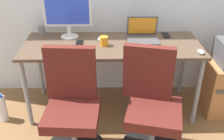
{
  "coord_description": "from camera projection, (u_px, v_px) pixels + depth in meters",
  "views": [
    {
      "loc": [
        -0.04,
        -2.37,
        1.77
      ],
      "look_at": [
        0.0,
        -0.05,
        0.49
      ],
      "focal_mm": 41.88,
      "sensor_mm": 36.0,
      "label": 1
    }
  ],
  "objects": [
    {
      "name": "phone_near_monitor",
      "position": [
        166.0,
        35.0,
        2.76
      ],
      "size": [
        0.07,
        0.14,
        0.01
      ],
      "primitive_type": "cube",
      "color": "black",
      "rests_on": "desk"
    },
    {
      "name": "office_chair_left",
      "position": [
        73.0,
        109.0,
        2.2
      ],
      "size": [
        0.54,
        0.54,
        0.94
      ],
      "color": "black",
      "rests_on": "ground"
    },
    {
      "name": "ground_plane",
      "position": [
        112.0,
        106.0,
        2.93
      ],
      "size": [
        5.28,
        5.28,
        0.0
      ],
      "primitive_type": "plane",
      "color": "brown"
    },
    {
      "name": "mouse_by_laptop",
      "position": [
        201.0,
        52.0,
        2.37
      ],
      "size": [
        0.06,
        0.1,
        0.03
      ],
      "primitive_type": "ellipsoid",
      "color": "silver",
      "rests_on": "desk"
    },
    {
      "name": "pen_cup",
      "position": [
        42.0,
        30.0,
        2.76
      ],
      "size": [
        0.07,
        0.07,
        0.1
      ],
      "primitive_type": "cylinder",
      "color": "slate",
      "rests_on": "desk"
    },
    {
      "name": "mouse_by_monitor",
      "position": [
        101.0,
        39.0,
        2.64
      ],
      "size": [
        0.06,
        0.1,
        0.03
      ],
      "primitive_type": "ellipsoid",
      "color": "#B7B7B7",
      "rests_on": "desk"
    },
    {
      "name": "keyboard_by_laptop",
      "position": [
        150.0,
        51.0,
        2.4
      ],
      "size": [
        0.34,
        0.12,
        0.02
      ],
      "primitive_type": "cube",
      "color": "#515156",
      "rests_on": "desk"
    },
    {
      "name": "office_chair_right",
      "position": [
        151.0,
        108.0,
        2.21
      ],
      "size": [
        0.54,
        0.54,
        0.94
      ],
      "color": "black",
      "rests_on": "ground"
    },
    {
      "name": "desktop_monitor",
      "position": [
        68.0,
        14.0,
        2.61
      ],
      "size": [
        0.48,
        0.18,
        0.43
      ],
      "color": "silver",
      "rests_on": "desk"
    },
    {
      "name": "open_laptop",
      "position": [
        143.0,
        35.0,
        2.64
      ],
      "size": [
        0.31,
        0.26,
        0.23
      ],
      "color": "#4C4C51",
      "rests_on": "desk"
    },
    {
      "name": "water_bottle_on_floor",
      "position": [
        2.0,
        108.0,
        2.67
      ],
      "size": [
        0.09,
        0.09,
        0.31
      ],
      "color": "white",
      "rests_on": "ground"
    },
    {
      "name": "desk",
      "position": [
        112.0,
        50.0,
        2.6
      ],
      "size": [
        1.74,
        0.67,
        0.76
      ],
      "color": "brown",
      "rests_on": "ground"
    },
    {
      "name": "phone_near_laptop",
      "position": [
        79.0,
        43.0,
        2.56
      ],
      "size": [
        0.07,
        0.14,
        0.01
      ],
      "primitive_type": "cube",
      "color": "black",
      "rests_on": "desk"
    },
    {
      "name": "keyboard_by_monitor",
      "position": [
        67.0,
        51.0,
        2.4
      ],
      "size": [
        0.34,
        0.12,
        0.02
      ],
      "primitive_type": "cube",
      "color": "#2D2D2D",
      "rests_on": "desk"
    },
    {
      "name": "coffee_mug",
      "position": [
        104.0,
        41.0,
        2.51
      ],
      "size": [
        0.08,
        0.08,
        0.09
      ],
      "primitive_type": "cylinder",
      "color": "orange",
      "rests_on": "desk"
    }
  ]
}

